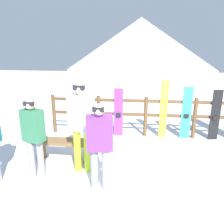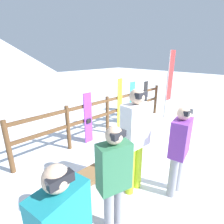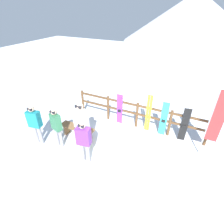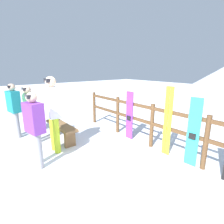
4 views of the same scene
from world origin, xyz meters
TOP-DOWN VIEW (x-y plane):
  - ground_plane at (0.00, 0.00)m, footprint 40.00×40.00m
  - mountain_backdrop at (0.00, 23.83)m, footprint 18.00×18.00m
  - fence at (0.00, 1.83)m, footprint 5.44×0.10m
  - bench at (-1.83, 0.18)m, footprint 1.40×0.36m
  - person_white at (-1.31, -0.20)m, footprint 0.49×0.30m
  - person_plaid_green at (-2.13, -0.52)m, footprint 0.44×0.32m
  - person_purple at (-0.86, -0.74)m, footprint 0.47×0.32m
  - person_teal at (-2.93, -0.73)m, footprint 0.48×0.32m
  - snowboard_purple at (-0.76, 1.77)m, footprint 0.25×0.06m
  - ski_pair_yellow at (0.48, 1.78)m, footprint 0.20×0.02m
  - snowboard_cyan at (1.09, 1.77)m, footprint 0.25×0.07m
  - snowboard_black_stripe at (1.85, 1.77)m, footprint 0.26×0.08m
  - rental_flag at (2.64, 1.32)m, footprint 0.40×0.04m

SIDE VIEW (x-z plane):
  - ground_plane at x=0.00m, z-range 0.00..0.00m
  - bench at x=-1.83m, z-range 0.12..0.59m
  - fence at x=0.00m, z-range 0.11..1.24m
  - snowboard_purple at x=-0.76m, z-range 0.00..1.36m
  - snowboard_black_stripe at x=1.85m, z-range 0.00..1.38m
  - snowboard_cyan at x=1.09m, z-range 0.00..1.44m
  - ski_pair_yellow at x=0.48m, z-range 0.00..1.62m
  - person_purple at x=-0.86m, z-range 0.12..1.68m
  - person_teal at x=-2.93m, z-range 0.12..1.69m
  - person_plaid_green at x=-2.13m, z-range 0.13..1.69m
  - person_white at x=-1.31m, z-range 0.15..1.97m
  - rental_flag at x=2.64m, z-range 0.21..2.65m
  - mountain_backdrop at x=0.00m, z-range 0.00..6.00m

